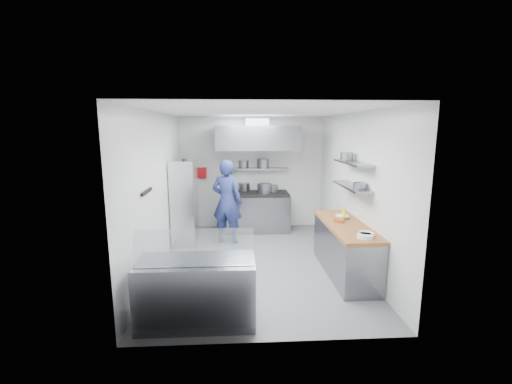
{
  "coord_description": "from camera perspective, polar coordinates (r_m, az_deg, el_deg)",
  "views": [
    {
      "loc": [
        -0.39,
        -6.16,
        2.5
      ],
      "look_at": [
        0.0,
        0.6,
        1.25
      ],
      "focal_mm": 24.0,
      "sensor_mm": 36.0,
      "label": 1
    }
  ],
  "objects": [
    {
      "name": "prep_counter_base",
      "position": [
        6.23,
        14.58,
        -9.41
      ],
      "size": [
        0.62,
        2.0,
        0.84
      ],
      "primitive_type": "cube",
      "color": "gray",
      "rests_on": "floor"
    },
    {
      "name": "wall_right",
      "position": [
        6.63,
        16.03,
        0.5
      ],
      "size": [
        2.8,
        5.0,
        0.02
      ],
      "primitive_type": "cube",
      "rotation": [
        1.57,
        0.0,
        -1.57
      ],
      "color": "white",
      "rests_on": "floor"
    },
    {
      "name": "shelf_pot_d",
      "position": [
        6.52,
        14.88,
        5.8
      ],
      "size": [
        0.23,
        0.23,
        0.14
      ],
      "primitive_type": "cylinder",
      "color": "slate",
      "rests_on": "wall_shelf_upper"
    },
    {
      "name": "chef",
      "position": [
        7.53,
        -4.86,
        -1.62
      ],
      "size": [
        0.79,
        0.64,
        1.86
      ],
      "primitive_type": "imported",
      "rotation": [
        0.0,
        0.0,
        2.81
      ],
      "color": "navy",
      "rests_on": "floor"
    },
    {
      "name": "extractor_hood",
      "position": [
        8.11,
        0.17,
        9.03
      ],
      "size": [
        1.9,
        1.15,
        0.55
      ],
      "primitive_type": "cube",
      "color": "gray",
      "rests_on": "wall_back"
    },
    {
      "name": "rack_bin_a",
      "position": [
        7.43,
        -12.05,
        -3.01
      ],
      "size": [
        0.14,
        0.18,
        0.16
      ],
      "primitive_type": "cube",
      "color": "white",
      "rests_on": "wire_rack"
    },
    {
      "name": "copper_pan",
      "position": [
        6.16,
        13.58,
        -4.61
      ],
      "size": [
        0.18,
        0.18,
        0.06
      ],
      "primitive_type": "cylinder",
      "color": "#D67B3C",
      "rests_on": "prep_counter_top"
    },
    {
      "name": "over_range_shelf",
      "position": [
        8.57,
        -0.0,
        3.88
      ],
      "size": [
        1.6,
        0.3,
        0.04
      ],
      "primitive_type": "cube",
      "color": "gray",
      "rests_on": "wall_back"
    },
    {
      "name": "cooktop",
      "position": [
        8.43,
        0.09,
        -0.29
      ],
      "size": [
        1.57,
        0.78,
        0.06
      ],
      "primitive_type": "cube",
      "color": "black",
      "rests_on": "gas_range"
    },
    {
      "name": "display_glass",
      "position": [
        4.32,
        -10.26,
        -9.02
      ],
      "size": [
        1.47,
        0.19,
        0.42
      ],
      "primitive_type": "cube",
      "rotation": [
        -0.38,
        0.0,
        0.0
      ],
      "color": "silver",
      "rests_on": "display_case"
    },
    {
      "name": "shelf_pot_c",
      "position": [
        5.97,
        16.9,
        1.05
      ],
      "size": [
        0.21,
        0.21,
        0.1
      ],
      "primitive_type": "cylinder",
      "color": "slate",
      "rests_on": "wall_shelf_lower"
    },
    {
      "name": "display_case",
      "position": [
        4.68,
        -9.82,
        -16.0
      ],
      "size": [
        1.5,
        0.7,
        0.85
      ],
      "primitive_type": "cube",
      "color": "gray",
      "rests_on": "floor"
    },
    {
      "name": "stock_pot_mid",
      "position": [
        8.32,
        1.4,
        0.62
      ],
      "size": [
        0.34,
        0.34,
        0.24
      ],
      "primitive_type": "cylinder",
      "color": "slate",
      "rests_on": "cooktop"
    },
    {
      "name": "wall_shelf_upper",
      "position": [
        6.23,
        15.78,
        4.73
      ],
      "size": [
        0.3,
        1.3,
        0.04
      ],
      "primitive_type": "cube",
      "color": "gray",
      "rests_on": "wall_right"
    },
    {
      "name": "wall_shelf_lower",
      "position": [
        6.29,
        15.59,
        0.92
      ],
      "size": [
        0.3,
        1.3,
        0.04
      ],
      "primitive_type": "cube",
      "color": "gray",
      "rests_on": "wall_right"
    },
    {
      "name": "mixing_bowl",
      "position": [
        6.41,
        14.11,
        -4.04
      ],
      "size": [
        0.25,
        0.25,
        0.06
      ],
      "primitive_type": "imported",
      "rotation": [
        0.0,
        0.0,
        -0.04
      ],
      "color": "white",
      "rests_on": "prep_counter_top"
    },
    {
      "name": "floor",
      "position": [
        6.66,
        0.3,
        -11.58
      ],
      "size": [
        5.0,
        5.0,
        0.0
      ],
      "primitive_type": "plane",
      "color": "#5F5F61",
      "rests_on": "ground"
    },
    {
      "name": "hood_duct",
      "position": [
        8.33,
        0.07,
        11.68
      ],
      "size": [
        0.55,
        0.55,
        0.24
      ],
      "primitive_type": "cube",
      "color": "slate",
      "rests_on": "extractor_hood"
    },
    {
      "name": "wall_left",
      "position": [
        6.42,
        -15.94,
        0.18
      ],
      "size": [
        2.8,
        5.0,
        0.02
      ],
      "primitive_type": "cube",
      "rotation": [
        1.57,
        0.0,
        1.57
      ],
      "color": "white",
      "rests_on": "floor"
    },
    {
      "name": "knife_strip",
      "position": [
        5.53,
        -17.76,
        0.06
      ],
      "size": [
        0.04,
        0.55,
        0.05
      ],
      "primitive_type": "cube",
      "color": "black",
      "rests_on": "wall_left"
    },
    {
      "name": "wire_rack",
      "position": [
        7.67,
        -11.78,
        -1.63
      ],
      "size": [
        0.5,
        0.9,
        1.85
      ],
      "primitive_type": "cube",
      "color": "silver",
      "rests_on": "floor"
    },
    {
      "name": "rack_jar",
      "position": [
        7.35,
        -11.85,
        4.76
      ],
      "size": [
        0.11,
        0.11,
        0.18
      ],
      "primitive_type": "cylinder",
      "color": "black",
      "rests_on": "wire_rack"
    },
    {
      "name": "red_firebox",
      "position": [
        8.71,
        -8.95,
        3.2
      ],
      "size": [
        0.22,
        0.1,
        0.26
      ],
      "primitive_type": "cube",
      "color": "#B30E12",
      "rests_on": "wall_back"
    },
    {
      "name": "plate_stack_a",
      "position": [
        5.37,
        17.69,
        -7.04
      ],
      "size": [
        0.23,
        0.23,
        0.06
      ],
      "primitive_type": "cylinder",
      "color": "white",
      "rests_on": "prep_counter_top"
    },
    {
      "name": "plate_stack_b",
      "position": [
        5.47,
        17.88,
        -6.73
      ],
      "size": [
        0.23,
        0.23,
        0.06
      ],
      "primitive_type": "cylinder",
      "color": "white",
      "rests_on": "prep_counter_top"
    },
    {
      "name": "stock_pot_left",
      "position": [
        8.68,
        -1.95,
        0.89
      ],
      "size": [
        0.29,
        0.29,
        0.2
      ],
      "primitive_type": "cylinder",
      "color": "slate",
      "rests_on": "cooktop"
    },
    {
      "name": "squeeze_bottle",
      "position": [
        6.45,
        14.4,
        -3.42
      ],
      "size": [
        0.07,
        0.07,
        0.18
      ],
      "primitive_type": "cylinder",
      "color": "yellow",
      "rests_on": "prep_counter_top"
    },
    {
      "name": "shelf_pot_b",
      "position": [
        8.61,
        1.17,
        4.78
      ],
      "size": [
        0.29,
        0.29,
        0.22
      ],
      "primitive_type": "cylinder",
      "color": "slate",
      "rests_on": "over_range_shelf"
    },
    {
      "name": "wall_front",
      "position": [
        3.84,
        2.67,
        -6.15
      ],
      "size": [
        3.6,
        2.8,
        0.02
      ],
      "primitive_type": "cube",
      "rotation": [
        -1.57,
        0.0,
        0.0
      ],
      "color": "white",
      "rests_on": "floor"
    },
    {
      "name": "wall_back",
      "position": [
        8.74,
        -0.72,
        3.22
      ],
      "size": [
        3.6,
        2.8,
        0.02
      ],
      "primitive_type": "cube",
      "rotation": [
        1.57,
        0.0,
        0.0
      ],
      "color": "white",
      "rests_on": "floor"
    },
    {
      "name": "shelf_pot_a",
      "position": [
        8.76,
        -2.09,
        4.74
      ],
      "size": [
        0.28,
        0.28,
        0.18
      ],
      "primitive_type": "cylinder",
      "color": "slate",
      "rests_on": "over_range_shelf"
    },
    {
      "name": "rack_bin_b",
      "position": [
        7.75,
        -11.73,
        1.32
      ],
      "size": [
        0.13,
        0.17,
        0.15
      ],
      "primitive_type": "cube",
      "color": "yellow",
      "rests_on": "wire_rack"
    },
    {
      "name": "gas_range",
      "position": [
        8.53,
        0.09,
        -3.46
      ],
      "size": [
        1.6,
        0.8,
        0.9
      ],
      "primitive_type": "cube",
      "color": "gray",
      "rests_on": "floor"
    },
    {
      "name": "prep_counter_top",
      "position": [
        6.09,
        14.78,
        -5.42
      ],
      "size": [
        0.65,
        2.04,
        0.06
      ],
      "primitive_type": "cube",
      "color": "brown",
      "rests_on": "prep_counter_base"
    },
    {
      "name": "ceiling",
      "position": [
        6.18,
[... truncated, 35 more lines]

